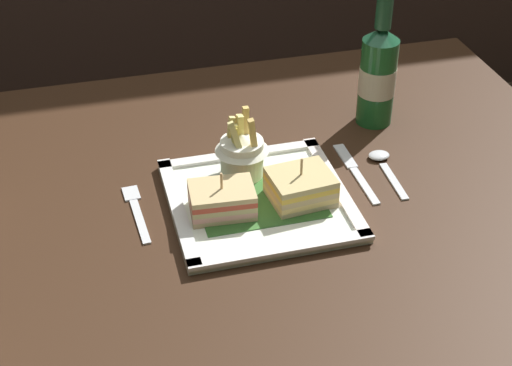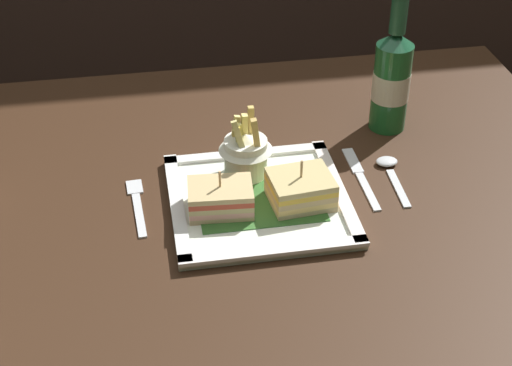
% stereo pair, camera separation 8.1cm
% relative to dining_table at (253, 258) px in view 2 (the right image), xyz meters
% --- Properties ---
extents(dining_table, '(1.14, 0.92, 0.73)m').
position_rel_dining_table_xyz_m(dining_table, '(0.00, 0.00, 0.00)').
color(dining_table, '#362113').
rests_on(dining_table, ground_plane).
extents(square_plate, '(0.26, 0.26, 0.02)m').
position_rel_dining_table_xyz_m(square_plate, '(0.01, -0.00, 0.11)').
color(square_plate, white).
rests_on(square_plate, dining_table).
extents(sandwich_half_left, '(0.10, 0.07, 0.07)m').
position_rel_dining_table_xyz_m(sandwich_half_left, '(-0.05, -0.02, 0.14)').
color(sandwich_half_left, tan).
rests_on(sandwich_half_left, square_plate).
extents(sandwich_half_right, '(0.10, 0.09, 0.07)m').
position_rel_dining_table_xyz_m(sandwich_half_right, '(0.07, -0.02, 0.14)').
color(sandwich_half_right, tan).
rests_on(sandwich_half_right, square_plate).
extents(fries_cup, '(0.08, 0.08, 0.11)m').
position_rel_dining_table_xyz_m(fries_cup, '(0.00, 0.07, 0.16)').
color(fries_cup, white).
rests_on(fries_cup, square_plate).
extents(beer_bottle, '(0.06, 0.06, 0.25)m').
position_rel_dining_table_xyz_m(beer_bottle, '(0.27, 0.18, 0.20)').
color(beer_bottle, '#1B5927').
rests_on(beer_bottle, dining_table).
extents(fork, '(0.03, 0.14, 0.00)m').
position_rel_dining_table_xyz_m(fork, '(-0.17, 0.03, 0.11)').
color(fork, silver).
rests_on(fork, dining_table).
extents(knife, '(0.02, 0.17, 0.00)m').
position_rel_dining_table_xyz_m(knife, '(0.18, 0.05, 0.11)').
color(knife, silver).
rests_on(knife, dining_table).
extents(spoon, '(0.03, 0.13, 0.01)m').
position_rel_dining_table_xyz_m(spoon, '(0.23, 0.05, 0.11)').
color(spoon, silver).
rests_on(spoon, dining_table).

